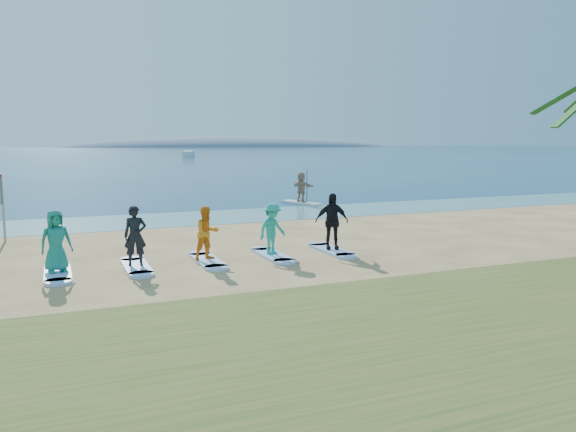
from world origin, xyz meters
name	(u,v)px	position (x,y,z in m)	size (l,w,h in m)	color
ground	(284,261)	(0.00, 0.00, 0.00)	(600.00, 600.00, 0.00)	tan
shallow_water	(201,218)	(0.00, 10.50, 0.01)	(600.00, 600.00, 0.00)	teal
ocean	(76,153)	(0.00, 160.00, 0.01)	(600.00, 600.00, 0.00)	navy
island_ridge	(239,147)	(95.00, 300.00, 0.00)	(220.00, 56.00, 18.00)	slate
paddleboard	(301,203)	(6.88, 14.10, 0.06)	(0.70, 3.00, 0.12)	silver
paddleboarder	(301,187)	(6.88, 14.10, 0.99)	(1.62, 0.52, 1.75)	tan
boat_offshore_b	(189,157)	(21.24, 106.80, 0.00)	(2.01, 5.83, 1.37)	silver
surfboard_0	(58,273)	(-6.47, 0.75, 0.04)	(0.70, 2.20, 0.09)	#A4C7FF
student_0	(56,241)	(-6.47, 0.75, 0.95)	(0.84, 0.55, 1.72)	#1A7F71
surfboard_1	(136,267)	(-4.35, 0.75, 0.04)	(0.70, 2.20, 0.09)	#A4C7FF
student_1	(135,236)	(-4.35, 0.75, 0.96)	(0.64, 0.42, 1.74)	black
surfboard_2	(208,261)	(-2.23, 0.75, 0.04)	(0.70, 2.20, 0.09)	#A4C7FF
student_2	(207,233)	(-2.23, 0.75, 0.90)	(0.79, 0.62, 1.63)	orange
surfboard_3	(272,255)	(-0.11, 0.75, 0.04)	(0.70, 2.20, 0.09)	#A4C7FF
student_3	(272,229)	(-0.11, 0.75, 0.90)	(1.05, 0.60, 1.63)	teal
surfboard_4	(331,250)	(2.01, 0.75, 0.04)	(0.70, 2.20, 0.09)	#A4C7FF
student_4	(332,221)	(2.01, 0.75, 1.02)	(1.10, 0.46, 1.87)	black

